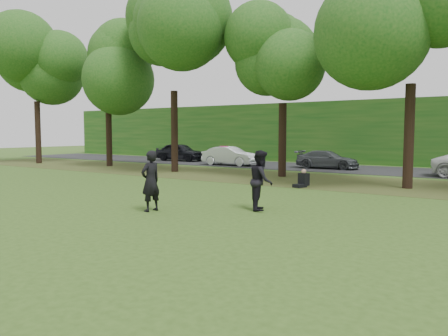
{
  "coord_description": "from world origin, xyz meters",
  "views": [
    {
      "loc": [
        8.06,
        -8.28,
        2.5
      ],
      "look_at": [
        -0.13,
        3.81,
        1.3
      ],
      "focal_mm": 35.0,
      "sensor_mm": 36.0,
      "label": 1
    }
  ],
  "objects_px": {
    "player_right": "(261,180)",
    "frisbee": "(224,146)",
    "seated_person": "(303,180)",
    "player_left": "(151,181)"
  },
  "relations": [
    {
      "from": "player_right",
      "to": "frisbee",
      "type": "distance_m",
      "value": 1.61
    },
    {
      "from": "seated_person",
      "to": "player_right",
      "type": "bearing_deg",
      "value": -62.46
    },
    {
      "from": "player_right",
      "to": "seated_person",
      "type": "relative_size",
      "value": 2.32
    },
    {
      "from": "player_right",
      "to": "seated_person",
      "type": "xyz_separation_m",
      "value": [
        -1.29,
        6.15,
        -0.65
      ]
    },
    {
      "from": "player_left",
      "to": "seated_person",
      "type": "xyz_separation_m",
      "value": [
        1.49,
        8.31,
        -0.65
      ]
    },
    {
      "from": "player_right",
      "to": "frisbee",
      "type": "relative_size",
      "value": 5.73
    },
    {
      "from": "player_right",
      "to": "seated_person",
      "type": "bearing_deg",
      "value": -14.94
    },
    {
      "from": "player_left",
      "to": "frisbee",
      "type": "distance_m",
      "value": 2.57
    },
    {
      "from": "player_left",
      "to": "player_right",
      "type": "height_order",
      "value": "player_left"
    },
    {
      "from": "frisbee",
      "to": "seated_person",
      "type": "xyz_separation_m",
      "value": [
        -0.29,
        6.8,
        -1.74
      ]
    }
  ]
}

